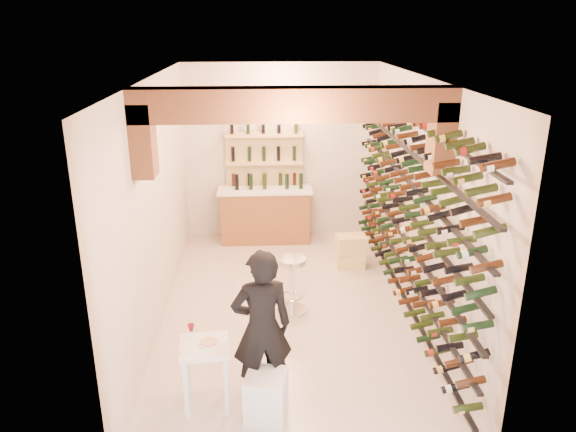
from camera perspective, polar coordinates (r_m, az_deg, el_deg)
The scene contains 11 objects.
ground at distance 7.92m, azimuth 0.11°, elevation -9.64°, with size 6.00×6.00×0.00m, color beige.
room_shell at distance 6.85m, azimuth 0.24°, elevation 5.96°, with size 3.52×6.02×3.21m.
wine_rack at distance 7.53m, azimuth 11.84°, elevation 1.22°, with size 0.32×5.70×2.56m.
back_counter at distance 10.12m, azimuth -2.38°, elevation 0.28°, with size 1.70×0.62×1.29m.
back_shelving at distance 10.16m, azimuth -2.44°, elevation 4.11°, with size 1.40×0.31×2.73m.
tasting_table at distance 5.92m, azimuth -8.61°, elevation -14.10°, with size 0.55×0.55×0.88m.
white_stool at distance 5.90m, azimuth -2.28°, elevation -18.15°, with size 0.40×0.40×0.50m, color white.
person at distance 5.80m, azimuth -2.73°, elevation -11.49°, with size 0.64×0.42×1.74m, color black.
chrome_barstool at distance 7.66m, azimuth 0.40°, elevation -6.72°, with size 0.42×0.42×0.81m.
crate_lower at distance 9.22m, azimuth 6.50°, elevation -4.46°, with size 0.46×0.32×0.27m, color #E3CA7D.
crate_upper at distance 9.11m, azimuth 6.57°, elevation -2.87°, with size 0.48×0.33×0.28m, color #E3CA7D.
Camera 1 is at (-0.37, -6.92, 3.84)m, focal length 34.33 mm.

